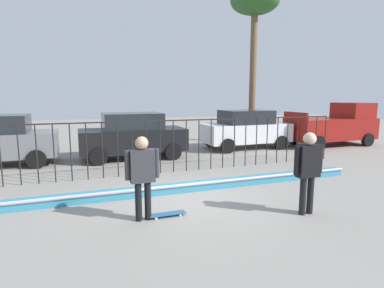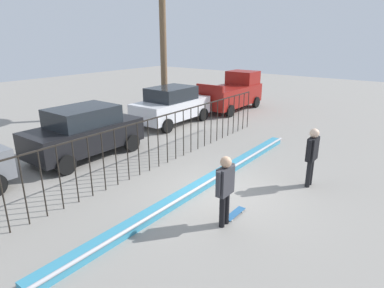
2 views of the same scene
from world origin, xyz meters
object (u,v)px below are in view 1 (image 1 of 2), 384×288
object	(u,v)px
skateboarder	(142,171)
camera_operator	(308,166)
parked_car_black	(133,135)
parked_car_white	(246,129)
skateboard	(167,214)
pickup_truck	(334,126)
palm_tree_tall	(255,8)

from	to	relation	value
skateboarder	camera_operator	distance (m)	3.56
skateboarder	parked_car_black	bearing A→B (deg)	115.59
parked_car_black	parked_car_white	distance (m)	5.73
skateboard	camera_operator	bearing A→B (deg)	-5.40
camera_operator	pickup_truck	distance (m)	11.06
parked_car_white	pickup_truck	xyz separation A→B (m)	(4.94, -0.72, 0.06)
pickup_truck	palm_tree_tall	world-z (taller)	palm_tree_tall
camera_operator	parked_car_white	world-z (taller)	parked_car_white
camera_operator	parked_car_white	bearing A→B (deg)	-99.36
parked_car_white	camera_operator	bearing A→B (deg)	-108.16
parked_car_white	pickup_truck	world-z (taller)	pickup_truck
parked_car_black	palm_tree_tall	distance (m)	9.67
skateboard	parked_car_white	size ratio (longest dim) A/B	0.19
pickup_truck	skateboard	bearing A→B (deg)	-149.89
parked_car_black	parked_car_white	xyz separation A→B (m)	(5.70, 0.58, 0.00)
skateboard	parked_car_black	distance (m)	6.80
camera_operator	palm_tree_tall	xyz separation A→B (m)	(4.52, 9.86, 6.15)
parked_car_white	skateboarder	bearing A→B (deg)	-129.14
skateboarder	pickup_truck	xyz separation A→B (m)	(11.58, 6.59, -0.03)
camera_operator	palm_tree_tall	size ratio (longest dim) A/B	0.22
camera_operator	skateboard	bearing A→B (deg)	-5.34
pickup_truck	skateboarder	bearing A→B (deg)	-151.04
skateboard	pickup_truck	distance (m)	12.91
parked_car_white	pickup_truck	bearing A→B (deg)	-5.15
palm_tree_tall	pickup_truck	bearing A→B (deg)	-33.11
skateboarder	parked_car_black	size ratio (longest dim) A/B	0.41
skateboarder	skateboard	size ratio (longest dim) A/B	2.22
skateboarder	skateboard	world-z (taller)	skateboarder
skateboard	palm_tree_tall	bearing A→B (deg)	62.14
skateboarder	parked_car_white	world-z (taller)	parked_car_white
pickup_truck	parked_car_black	bearing A→B (deg)	178.57
skateboarder	camera_operator	xyz separation A→B (m)	(3.44, -0.91, 0.03)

